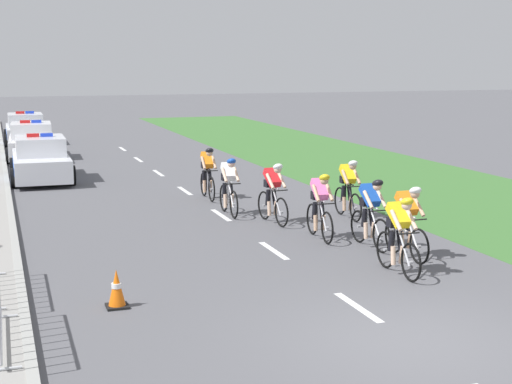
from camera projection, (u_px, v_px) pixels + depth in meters
The scene contains 16 objects.
ground_plane at pixel (409, 342), 11.02m from camera, with size 160.00×160.00×0.00m, color #56565B.
kerb_edge at pixel (9, 196), 22.42m from camera, with size 0.16×60.00×0.13m, color #9E9E99.
grass_verge at pixel (396, 177), 26.48m from camera, with size 7.00×60.00×0.01m, color #3D7033.
lane_markings_centre at pixel (201, 202), 21.89m from camera, with size 0.14×29.60×0.01m.
cyclist_lead at pixel (399, 234), 14.33m from camera, with size 0.42×1.72×1.56m.
cyclist_second at pixel (407, 221), 15.52m from camera, with size 0.42×1.72×1.56m.
cyclist_third at pixel (371, 212), 16.44m from camera, with size 0.42×1.72×1.56m.
cyclist_fourth at pixel (320, 205), 17.21m from camera, with size 0.44×1.72×1.56m.
cyclist_fifth at pixel (273, 192), 18.91m from camera, with size 0.45×1.72×1.56m.
cyclist_sixth at pixel (348, 188), 19.51m from camera, with size 0.43×1.72×1.56m.
cyclist_seventh at pixel (229, 185), 19.92m from camera, with size 0.42×1.72×1.56m.
cyclist_eighth at pixel (208, 172), 22.23m from camera, with size 0.42×1.72×1.56m.
police_car_nearest at pixel (41, 160), 25.71m from camera, with size 2.05×4.42×1.59m.
police_car_second at pixel (32, 142), 31.37m from camera, with size 2.14×4.47×1.59m.
police_car_third at pixel (26, 130), 36.80m from camera, with size 2.02×4.41×1.59m.
traffic_cone_near at pixel (117, 289), 12.51m from camera, with size 0.36×0.36×0.64m.
Camera 1 is at (-5.48, -9.22, 3.99)m, focal length 53.91 mm.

